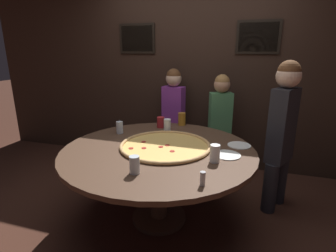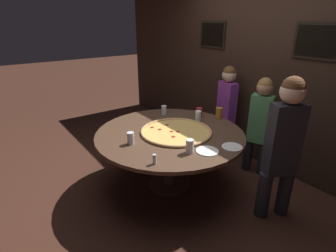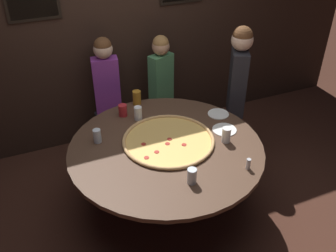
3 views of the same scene
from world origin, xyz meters
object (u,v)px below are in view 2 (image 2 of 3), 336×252
at_px(drink_cup_centre_back, 164,110).
at_px(drink_cup_beside_pizza, 130,138).
at_px(dining_table, 170,141).
at_px(diner_side_right, 260,121).
at_px(diner_far_left, 283,143).
at_px(drink_cup_near_left, 190,146).
at_px(giant_pizza, 176,131).
at_px(diner_side_left, 226,106).
at_px(drink_cup_near_right, 199,112).
at_px(drink_cup_by_shaker, 219,113).
at_px(drink_cup_front_edge, 198,116).
at_px(white_plate_right_side, 232,147).
at_px(white_plate_left_side, 207,151).
at_px(condiment_shaker, 154,159).

bearing_deg(drink_cup_centre_back, drink_cup_beside_pizza, -56.79).
bearing_deg(dining_table, diner_side_right, 69.64).
bearing_deg(diner_far_left, drink_cup_near_left, -10.07).
xyz_separation_m(drink_cup_centre_back, diner_side_right, (0.97, 0.85, -0.06)).
xyz_separation_m(dining_table, giant_pizza, (0.05, 0.05, 0.13)).
height_order(drink_cup_beside_pizza, diner_side_left, diner_side_left).
xyz_separation_m(giant_pizza, drink_cup_near_right, (-0.24, 0.59, 0.05)).
relative_size(drink_cup_centre_back, diner_side_left, 0.09).
xyz_separation_m(giant_pizza, drink_cup_by_shaker, (-0.04, 0.76, 0.06)).
bearing_deg(drink_cup_front_edge, drink_cup_by_shaker, 73.03).
bearing_deg(dining_table, drink_cup_beside_pizza, -90.38).
xyz_separation_m(dining_table, drink_cup_beside_pizza, (-0.00, -0.52, 0.18)).
xyz_separation_m(giant_pizza, white_plate_right_side, (0.65, 0.23, -0.01)).
bearing_deg(drink_cup_front_edge, dining_table, -81.52).
bearing_deg(drink_cup_beside_pizza, drink_cup_near_right, 99.34).
bearing_deg(drink_cup_near_left, drink_cup_front_edge, 132.16).
distance_m(white_plate_left_side, diner_far_left, 0.74).
height_order(drink_cup_near_left, diner_far_left, diner_far_left).
height_order(white_plate_left_side, condiment_shaker, condiment_shaker).
xyz_separation_m(drink_cup_near_right, white_plate_left_side, (0.81, -0.63, -0.06)).
bearing_deg(white_plate_left_side, diner_side_right, 99.26).
bearing_deg(condiment_shaker, white_plate_left_side, 78.98).
relative_size(drink_cup_near_right, white_plate_left_side, 0.53).
distance_m(drink_cup_centre_back, white_plate_right_side, 1.24).
height_order(giant_pizza, condiment_shaker, condiment_shaker).
xyz_separation_m(drink_cup_near_right, drink_cup_by_shaker, (0.21, 0.17, 0.01)).
relative_size(white_plate_right_side, diner_side_right, 0.16).
distance_m(white_plate_left_side, diner_side_right, 1.15).
bearing_deg(diner_far_left, dining_table, -34.62).
bearing_deg(diner_side_right, diner_side_left, -25.74).
relative_size(dining_table, white_plate_right_side, 8.18).
bearing_deg(diner_side_right, white_plate_right_side, 87.23).
relative_size(condiment_shaker, diner_far_left, 0.06).
bearing_deg(drink_cup_front_edge, diner_side_left, 100.47).
distance_m(drink_cup_near_left, diner_far_left, 0.91).
distance_m(white_plate_right_side, diner_side_left, 1.29).
bearing_deg(drink_cup_by_shaker, diner_side_left, 118.76).
bearing_deg(white_plate_right_side, drink_cup_beside_pizza, -131.01).
bearing_deg(giant_pizza, drink_cup_by_shaker, 92.74).
relative_size(drink_cup_front_edge, diner_far_left, 0.09).
bearing_deg(drink_cup_near_right, giant_pizza, -67.47).
xyz_separation_m(dining_table, drink_cup_near_left, (0.53, -0.15, 0.19)).
height_order(drink_cup_beside_pizza, condiment_shaker, drink_cup_beside_pizza).
bearing_deg(diner_far_left, drink_cup_front_edge, -59.76).
relative_size(drink_cup_front_edge, drink_cup_centre_back, 1.07).
bearing_deg(diner_side_left, drink_cup_front_edge, 110.09).
relative_size(drink_cup_near_left, drink_cup_centre_back, 1.11).
bearing_deg(drink_cup_front_edge, drink_cup_centre_back, -155.13).
bearing_deg(giant_pizza, condiment_shaker, -53.35).
relative_size(dining_table, white_plate_left_side, 7.58).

